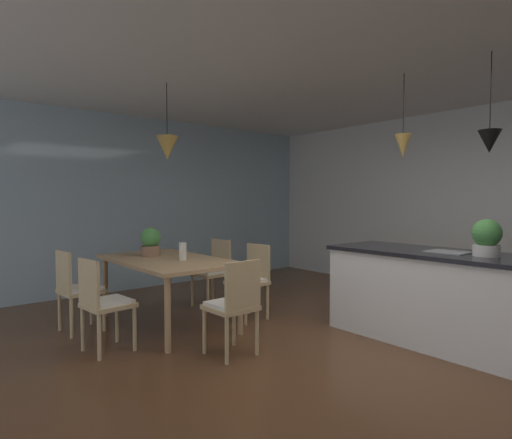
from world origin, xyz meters
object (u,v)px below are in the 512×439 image
object	(u,v)px
dining_table	(168,265)
chair_far_right	(250,279)
kitchen_island	(440,297)
vase_on_dining_table	(183,251)
potted_plant_on_table	(151,242)
chair_near_left	(77,288)
chair_far_left	(213,270)
potted_plant_on_island	(487,237)
chair_near_right	(103,301)
chair_kitchen_end	(234,304)

from	to	relation	value
dining_table	chair_far_right	size ratio (longest dim) A/B	1.98
kitchen_island	vase_on_dining_table	bearing A→B (deg)	-140.88
chair_far_right	potted_plant_on_table	bearing A→B (deg)	-127.81
chair_near_left	dining_table	bearing A→B (deg)	66.17
chair_far_right	chair_far_left	distance (m)	0.78
dining_table	potted_plant_on_island	size ratio (longest dim) A/B	5.19
chair_near_left	kitchen_island	distance (m)	3.71
chair_near_right	vase_on_dining_table	distance (m)	1.03
chair_far_right	vase_on_dining_table	size ratio (longest dim) A/B	4.50
chair_far_right	kitchen_island	xyz separation A→B (m)	(1.86, 0.87, -0.01)
chair_near_left	chair_far_left	distance (m)	1.74
chair_near_left	potted_plant_on_island	bearing A→B (deg)	40.58
dining_table	potted_plant_on_island	world-z (taller)	potted_plant_on_island
dining_table	kitchen_island	world-z (taller)	kitchen_island
chair_far_right	chair_kitchen_end	xyz separation A→B (m)	(0.85, -0.87, 0.00)
chair_kitchen_end	kitchen_island	size ratio (longest dim) A/B	0.40
chair_near_right	vase_on_dining_table	xyz separation A→B (m)	(-0.20, 0.95, 0.37)
chair_far_left	potted_plant_on_table	xyz separation A→B (m)	(0.06, -0.92, 0.44)
dining_table	potted_plant_on_table	size ratio (longest dim) A/B	5.17
chair_near_right	potted_plant_on_island	xyz separation A→B (m)	(2.27, 2.61, 0.59)
potted_plant_on_island	dining_table	bearing A→B (deg)	-146.83
potted_plant_on_island	vase_on_dining_table	bearing A→B (deg)	-145.98
chair_near_left	potted_plant_on_island	size ratio (longest dim) A/B	2.62
chair_kitchen_end	vase_on_dining_table	distance (m)	1.10
dining_table	chair_far_left	bearing A→B (deg)	114.19
kitchen_island	potted_plant_on_island	distance (m)	0.74
dining_table	kitchen_island	size ratio (longest dim) A/B	0.79
chair_near_left	chair_kitchen_end	xyz separation A→B (m)	(1.62, 0.87, 0.00)
chair_far_left	kitchen_island	world-z (taller)	kitchen_island
chair_far_right	chair_near_right	size ratio (longest dim) A/B	1.00
dining_table	kitchen_island	bearing A→B (deg)	37.80
vase_on_dining_table	potted_plant_on_island	bearing A→B (deg)	34.02
dining_table	potted_plant_on_table	xyz separation A→B (m)	(-0.33, -0.05, 0.24)
potted_plant_on_table	vase_on_dining_table	bearing A→B (deg)	13.31
chair_near_left	potted_plant_on_table	xyz separation A→B (m)	(0.06, 0.82, 0.44)
chair_near_left	chair_kitchen_end	world-z (taller)	same
kitchen_island	chair_far_left	bearing A→B (deg)	-161.71
chair_near_right	kitchen_island	bearing A→B (deg)	54.65
chair_far_left	potted_plant_on_island	world-z (taller)	potted_plant_on_island
chair_near_left	chair_near_right	xyz separation A→B (m)	(0.78, 0.00, 0.00)
dining_table	chair_far_left	size ratio (longest dim) A/B	1.98
potted_plant_on_table	kitchen_island	bearing A→B (deg)	34.82
dining_table	kitchen_island	xyz separation A→B (m)	(2.24, 1.74, -0.22)
potted_plant_on_island	vase_on_dining_table	world-z (taller)	potted_plant_on_island
chair_kitchen_end	chair_far_left	bearing A→B (deg)	151.82
dining_table	chair_kitchen_end	world-z (taller)	chair_kitchen_end
chair_kitchen_end	kitchen_island	xyz separation A→B (m)	(1.01, 1.74, -0.01)
vase_on_dining_table	chair_near_right	bearing A→B (deg)	-78.32
dining_table	potted_plant_on_table	bearing A→B (deg)	-171.65
dining_table	chair_near_left	xyz separation A→B (m)	(-0.38, -0.87, -0.20)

